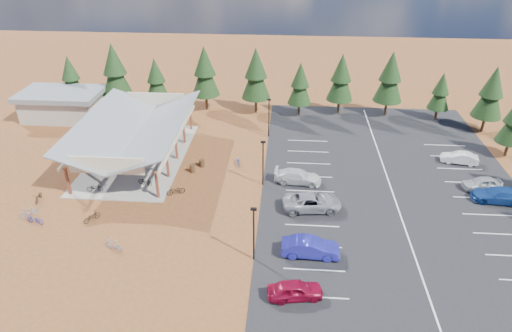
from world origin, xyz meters
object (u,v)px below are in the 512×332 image
object	(u,v)px
car_8	(482,183)
bike_0	(95,188)
car_2	(312,202)
car_3	(298,177)
bike_pavilion	(135,128)
bike_4	(145,181)
bike_7	(162,138)
bike_13	(114,245)
car_1	(310,248)
bike_1	(110,167)
bike_14	(239,161)
bike_16	(176,190)
bike_5	(145,157)
bike_12	(92,217)
car_0	(295,290)
bike_3	(136,132)
bike_9	(29,212)
car_9	(459,158)
outbuilding	(62,104)
bike_2	(132,140)
bike_10	(35,220)
bike_8	(39,197)
lamp_post_1	(263,160)
lamp_post_2	(269,115)
trash_bin_1	(202,163)
trash_bin_0	(192,169)
bike_6	(148,151)
lamp_post_0	(254,230)

from	to	relation	value
car_8	bike_0	bearing A→B (deg)	-92.27
car_2	car_3	size ratio (longest dim) A/B	1.14
bike_pavilion	bike_4	size ratio (longest dim) A/B	11.86
bike_pavilion	bike_0	xyz separation A→B (m)	(-2.22, -7.80, -3.28)
bike_7	bike_13	world-z (taller)	bike_13
bike_0	car_1	world-z (taller)	car_1
bike_1	bike_13	size ratio (longest dim) A/B	0.91
bike_14	bike_16	world-z (taller)	bike_16
bike_5	bike_12	world-z (taller)	bike_5
bike_1	car_0	xyz separation A→B (m)	(20.58, -17.48, 0.15)
bike_3	bike_4	size ratio (longest dim) A/B	1.07
bike_9	car_9	size ratio (longest dim) A/B	0.43
outbuilding	bike_4	world-z (taller)	outbuilding
bike_16	car_9	world-z (taller)	car_9
outbuilding	bike_2	xyz separation A→B (m)	(12.14, -7.58, -1.46)
bike_pavilion	bike_10	xyz separation A→B (m)	(-5.65, -13.58, -3.36)
bike_7	bike_8	xyz separation A→B (m)	(-8.99, -14.11, -0.12)
bike_10	bike_16	bearing A→B (deg)	127.81
outbuilding	bike_1	xyz separation A→B (m)	(11.83, -14.62, -1.43)
bike_1	car_0	world-z (taller)	car_0
bike_2	car_0	bearing A→B (deg)	-152.83
bike_2	bike_12	world-z (taller)	bike_2
bike_2	bike_16	xyz separation A→B (m)	(8.09, -11.07, -0.07)
bike_16	car_0	world-z (taller)	car_0
bike_12	car_8	xyz separation A→B (m)	(38.40, 8.51, 0.27)
lamp_post_1	bike_0	distance (m)	17.61
lamp_post_2	bike_7	bearing A→B (deg)	-168.42
trash_bin_1	bike_3	xyz separation A→B (m)	(-9.91, 7.25, 0.17)
car_9	bike_5	bearing A→B (deg)	-75.13
lamp_post_2	car_3	distance (m)	12.13
trash_bin_0	bike_3	bearing A→B (deg)	136.44
bike_0	bike_16	distance (m)	8.45
bike_13	bike_16	bearing A→B (deg)	-179.65
lamp_post_1	car_9	size ratio (longest dim) A/B	1.27
bike_8	lamp_post_1	bearing A→B (deg)	0.16
bike_8	bike_7	bearing A→B (deg)	45.43
bike_pavilion	bike_7	xyz separation A→B (m)	(1.77, 4.29, -3.24)
lamp_post_1	trash_bin_1	size ratio (longest dim) A/B	5.71
bike_6	bike_10	bearing A→B (deg)	174.44
lamp_post_0	lamp_post_2	distance (m)	24.00
outbuilding	bike_2	world-z (taller)	outbuilding
bike_4	bike_6	size ratio (longest dim) A/B	0.87
car_3	lamp_post_1	bearing A→B (deg)	105.46
outbuilding	car_0	bearing A→B (deg)	-44.72
bike_pavilion	car_2	distance (m)	22.28
bike_5	car_8	size ratio (longest dim) A/B	0.41
lamp_post_0	bike_14	xyz separation A→B (m)	(-3.03, 16.13, -2.49)
car_3	car_9	bearing A→B (deg)	-67.36
lamp_post_0	car_3	distance (m)	13.37
bike_16	car_2	world-z (taller)	car_2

